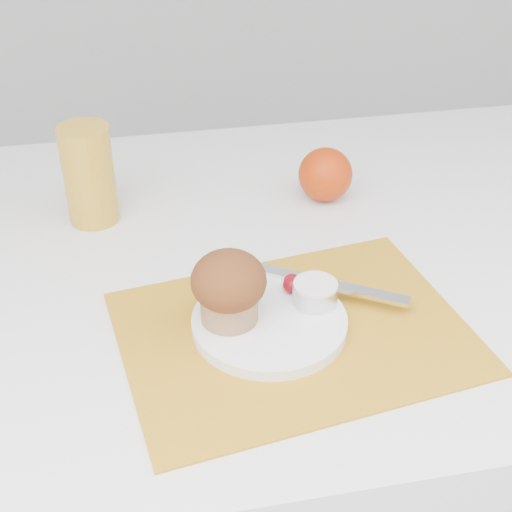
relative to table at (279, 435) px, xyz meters
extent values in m
cube|color=white|center=(0.00, 0.00, 0.00)|extent=(1.20, 0.80, 0.75)
cube|color=#C4861B|center=(-0.03, -0.18, 0.38)|extent=(0.43, 0.34, 0.00)
cylinder|color=white|center=(-0.06, -0.16, 0.39)|extent=(0.18, 0.18, 0.01)
cylinder|color=silver|center=(0.00, -0.15, 0.40)|extent=(0.06, 0.06, 0.02)
cylinder|color=white|center=(0.00, -0.15, 0.42)|extent=(0.06, 0.06, 0.01)
ellipsoid|color=#5A0209|center=(-0.02, -0.12, 0.40)|extent=(0.02, 0.02, 0.02)
ellipsoid|color=#52020E|center=(-0.02, -0.11, 0.40)|extent=(0.02, 0.02, 0.02)
cube|color=silver|center=(0.02, -0.12, 0.40)|extent=(0.19, 0.13, 0.01)
sphere|color=#BF3506|center=(0.09, 0.12, 0.42)|extent=(0.08, 0.08, 0.08)
cylinder|color=gold|center=(-0.25, 0.13, 0.45)|extent=(0.08, 0.08, 0.14)
cylinder|color=#A87C51|center=(-0.10, -0.16, 0.41)|extent=(0.08, 0.08, 0.03)
ellipsoid|color=#3D1A0B|center=(-0.10, -0.16, 0.45)|extent=(0.09, 0.09, 0.07)
camera|label=1|loc=(-0.19, -0.78, 0.91)|focal=50.00mm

